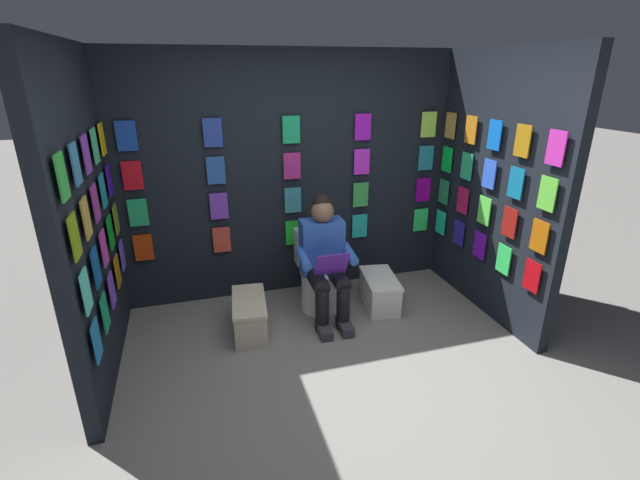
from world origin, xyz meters
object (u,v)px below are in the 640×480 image
Objects in this scene: comic_longbox_far at (250,315)px; toilet at (319,275)px; person_reading at (325,259)px; comic_longbox_near at (380,291)px.

toilet is at bearing -152.49° from comic_longbox_far.
toilet is 0.81m from comic_longbox_far.
comic_longbox_far is (0.73, 0.07, -0.44)m from person_reading.
person_reading is 0.73m from comic_longbox_near.
person_reading is at bearing 90.17° from toilet.
person_reading is 1.90× the size of comic_longbox_near.
person_reading is at bearing -168.90° from comic_longbox_far.
comic_longbox_near is at bearing 162.69° from toilet.
toilet is 0.64m from comic_longbox_near.
person_reading is (0.00, 0.23, 0.27)m from toilet.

